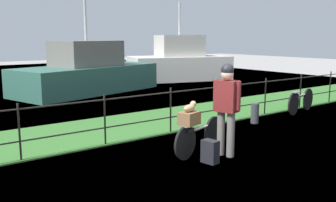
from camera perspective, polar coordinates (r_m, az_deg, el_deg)
The scene contains 13 objects.
ground_plane at distance 6.31m, azimuth 7.56°, elevation -10.24°, with size 60.00×60.00×0.00m, color #9E9993.
grass_strip at distance 9.01m, azimuth -8.15°, elevation -4.03°, with size 27.00×2.40×0.03m, color #38702D.
harbor_water at distance 15.88m, azimuth -21.28°, elevation 1.33°, with size 30.00×30.00×0.00m, color #426684.
iron_fence at distance 7.94m, azimuth -4.31°, elevation -1.55°, with size 18.04×0.04×1.03m.
bicycle_main at distance 7.01m, azimuth 4.80°, elevation -5.34°, with size 1.53×0.48×0.61m.
wooden_crate at distance 6.64m, azimuth 3.25°, elevation -2.62°, with size 0.36×0.27×0.23m, color brown.
terrier_dog at distance 6.62m, azimuth 3.38°, elevation -0.95°, with size 0.32×0.21×0.18m.
cyclist_person at distance 6.79m, azimuth 8.86°, elevation -0.08°, with size 0.36×0.52×1.68m.
backpack_on_paving at distance 6.55m, azimuth 6.39°, elevation -7.62°, with size 0.28×0.18×0.40m, color black.
mooring_bollard at distance 9.65m, azimuth 13.01°, elevation -1.84°, with size 0.20×0.20×0.50m, color #38383D.
bicycle_parked at distance 11.34m, azimuth 19.45°, elevation 0.02°, with size 1.62×0.37×0.64m.
moored_boat_near at distance 14.93m, azimuth -12.13°, elevation 4.12°, with size 6.07×3.74×3.58m.
moored_boat_far at distance 18.83m, azimuth 1.71°, elevation 5.73°, with size 5.32×3.60×3.81m.
Camera 1 is at (-4.18, -4.21, 2.15)m, focal length 40.26 mm.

